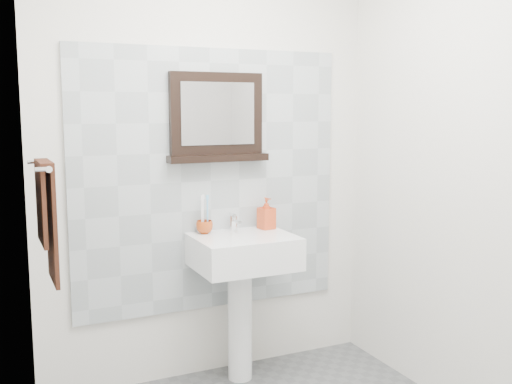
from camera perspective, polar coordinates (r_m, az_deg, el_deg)
back_wall at (r=3.46m, az=-4.47°, el=2.75°), size 2.00×0.01×2.50m
left_wall at (r=2.16m, az=-19.24°, el=-0.82°), size 0.01×2.20×2.50m
right_wall at (r=3.08m, az=20.97°, el=1.60°), size 0.01×2.20×2.50m
splashback at (r=3.46m, az=-4.38°, el=1.08°), size 1.60×0.02×1.50m
pedestal_sink at (r=3.39m, az=-1.25°, el=-7.19°), size 0.55×0.44×0.96m
toothbrush_cup at (r=3.40m, az=-4.93°, el=-3.35°), size 0.12×0.12×0.07m
toothbrushes at (r=3.39m, az=-4.95°, el=-1.92°), size 0.05×0.04×0.21m
soap_dispenser at (r=3.51m, az=1.00°, el=-2.04°), size 0.10×0.10×0.19m
framed_mirror at (r=3.42m, az=-3.78°, el=6.89°), size 0.59×0.11×0.50m
towel_bar at (r=2.80m, az=-19.61°, el=2.41°), size 0.07×0.40×0.03m
hand_towel at (r=2.82m, az=-19.27°, el=-1.83°), size 0.06×0.30×0.55m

